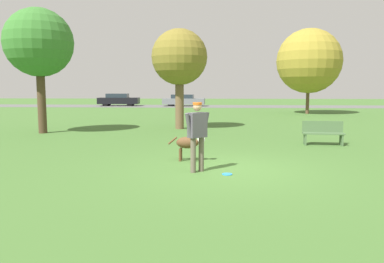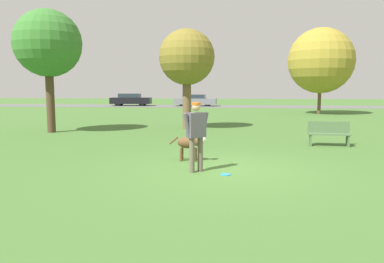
{
  "view_description": "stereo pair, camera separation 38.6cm",
  "coord_description": "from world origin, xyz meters",
  "px_view_note": "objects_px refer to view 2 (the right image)",
  "views": [
    {
      "loc": [
        -0.25,
        -9.09,
        2.02
      ],
      "look_at": [
        -0.84,
        0.43,
        0.9
      ],
      "focal_mm": 35.0,
      "sensor_mm": 36.0,
      "label": 1
    },
    {
      "loc": [
        0.13,
        -9.05,
        2.02
      ],
      "look_at": [
        -0.84,
        0.43,
        0.9
      ],
      "focal_mm": 35.0,
      "sensor_mm": 36.0,
      "label": 2
    }
  ],
  "objects_px": {
    "parked_car_grey": "(195,100)",
    "park_bench": "(329,133)",
    "tree_mid_center": "(187,58)",
    "tree_near_left": "(48,44)",
    "parked_car_black": "(131,100)",
    "frisbee": "(226,174)",
    "person": "(196,131)",
    "dog": "(190,143)",
    "tree_far_right": "(321,61)"
  },
  "relations": [
    {
      "from": "tree_near_left",
      "to": "person",
      "type": "bearing_deg",
      "value": -45.27
    },
    {
      "from": "parked_car_grey",
      "to": "park_bench",
      "type": "xyz_separation_m",
      "value": [
        7.28,
        -27.77,
        -0.18
      ]
    },
    {
      "from": "dog",
      "to": "parked_car_black",
      "type": "height_order",
      "value": "parked_car_black"
    },
    {
      "from": "frisbee",
      "to": "parked_car_black",
      "type": "distance_m",
      "value": 34.3
    },
    {
      "from": "tree_far_right",
      "to": "tree_mid_center",
      "type": "xyz_separation_m",
      "value": [
        -8.91,
        -11.26,
        -0.6
      ]
    },
    {
      "from": "dog",
      "to": "parked_car_black",
      "type": "bearing_deg",
      "value": 110.63
    },
    {
      "from": "dog",
      "to": "parked_car_black",
      "type": "distance_m",
      "value": 32.47
    },
    {
      "from": "tree_mid_center",
      "to": "parked_car_grey",
      "type": "relative_size",
      "value": 1.04
    },
    {
      "from": "tree_far_right",
      "to": "park_bench",
      "type": "distance_m",
      "value": 16.91
    },
    {
      "from": "parked_car_grey",
      "to": "person",
      "type": "bearing_deg",
      "value": -82.07
    },
    {
      "from": "tree_near_left",
      "to": "parked_car_grey",
      "type": "relative_size",
      "value": 1.17
    },
    {
      "from": "tree_near_left",
      "to": "parked_car_black",
      "type": "xyz_separation_m",
      "value": [
        -3.03,
        24.9,
        -3.25
      ]
    },
    {
      "from": "tree_near_left",
      "to": "park_bench",
      "type": "distance_m",
      "value": 12.34
    },
    {
      "from": "person",
      "to": "frisbee",
      "type": "xyz_separation_m",
      "value": [
        0.71,
        -0.25,
        -0.99
      ]
    },
    {
      "from": "dog",
      "to": "tree_mid_center",
      "type": "distance_m",
      "value": 8.71
    },
    {
      "from": "tree_mid_center",
      "to": "parked_car_grey",
      "type": "distance_m",
      "value": 23.08
    },
    {
      "from": "dog",
      "to": "park_bench",
      "type": "distance_m",
      "value": 5.54
    },
    {
      "from": "tree_far_right",
      "to": "park_bench",
      "type": "relative_size",
      "value": 4.56
    },
    {
      "from": "dog",
      "to": "park_bench",
      "type": "xyz_separation_m",
      "value": [
        4.52,
        3.2,
        -0.04
      ]
    },
    {
      "from": "dog",
      "to": "tree_near_left",
      "type": "height_order",
      "value": "tree_near_left"
    },
    {
      "from": "dog",
      "to": "tree_near_left",
      "type": "relative_size",
      "value": 0.19
    },
    {
      "from": "parked_car_black",
      "to": "tree_far_right",
      "type": "bearing_deg",
      "value": -35.49
    },
    {
      "from": "frisbee",
      "to": "parked_car_black",
      "type": "xyz_separation_m",
      "value": [
        -11.0,
        32.48,
        0.68
      ]
    },
    {
      "from": "frisbee",
      "to": "park_bench",
      "type": "xyz_separation_m",
      "value": [
        3.53,
        4.79,
        0.44
      ]
    },
    {
      "from": "person",
      "to": "tree_far_right",
      "type": "bearing_deg",
      "value": 30.04
    },
    {
      "from": "park_bench",
      "to": "tree_far_right",
      "type": "bearing_deg",
      "value": 82.77
    },
    {
      "from": "frisbee",
      "to": "parked_car_black",
      "type": "relative_size",
      "value": 0.05
    },
    {
      "from": "frisbee",
      "to": "parked_car_grey",
      "type": "bearing_deg",
      "value": 96.57
    },
    {
      "from": "tree_far_right",
      "to": "parked_car_grey",
      "type": "xyz_separation_m",
      "value": [
        -10.63,
        11.59,
        -3.41
      ]
    },
    {
      "from": "parked_car_black",
      "to": "park_bench",
      "type": "height_order",
      "value": "parked_car_black"
    },
    {
      "from": "tree_mid_center",
      "to": "parked_car_grey",
      "type": "xyz_separation_m",
      "value": [
        -1.72,
        22.85,
        -2.81
      ]
    },
    {
      "from": "dog",
      "to": "tree_far_right",
      "type": "distance_m",
      "value": 21.22
    },
    {
      "from": "parked_car_black",
      "to": "person",
      "type": "bearing_deg",
      "value": -75.04
    },
    {
      "from": "tree_far_right",
      "to": "tree_near_left",
      "type": "distance_m",
      "value": 20.01
    },
    {
      "from": "frisbee",
      "to": "tree_mid_center",
      "type": "xyz_separation_m",
      "value": [
        -2.03,
        9.72,
        3.44
      ]
    },
    {
      "from": "person",
      "to": "frisbee",
      "type": "bearing_deg",
      "value": -58.91
    },
    {
      "from": "person",
      "to": "parked_car_grey",
      "type": "height_order",
      "value": "person"
    },
    {
      "from": "frisbee",
      "to": "tree_far_right",
      "type": "bearing_deg",
      "value": 71.83
    },
    {
      "from": "parked_car_black",
      "to": "tree_near_left",
      "type": "bearing_deg",
      "value": -85.81
    },
    {
      "from": "person",
      "to": "tree_mid_center",
      "type": "bearing_deg",
      "value": 58.09
    },
    {
      "from": "frisbee",
      "to": "tree_near_left",
      "type": "relative_size",
      "value": 0.04
    },
    {
      "from": "dog",
      "to": "park_bench",
      "type": "relative_size",
      "value": 0.73
    },
    {
      "from": "person",
      "to": "dog",
      "type": "relative_size",
      "value": 1.61
    },
    {
      "from": "person",
      "to": "tree_mid_center",
      "type": "relative_size",
      "value": 0.35
    },
    {
      "from": "tree_near_left",
      "to": "park_bench",
      "type": "xyz_separation_m",
      "value": [
        11.5,
        -2.78,
        -3.49
      ]
    },
    {
      "from": "frisbee",
      "to": "tree_far_right",
      "type": "relative_size",
      "value": 0.04
    },
    {
      "from": "dog",
      "to": "frisbee",
      "type": "height_order",
      "value": "dog"
    },
    {
      "from": "person",
      "to": "park_bench",
      "type": "height_order",
      "value": "person"
    },
    {
      "from": "park_bench",
      "to": "tree_mid_center",
      "type": "bearing_deg",
      "value": 142.96
    },
    {
      "from": "parked_car_grey",
      "to": "park_bench",
      "type": "relative_size",
      "value": 3.26
    }
  ]
}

